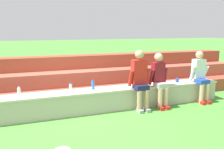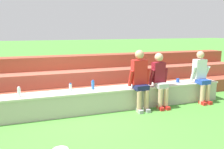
# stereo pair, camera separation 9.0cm
# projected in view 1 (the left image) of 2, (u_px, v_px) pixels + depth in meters

# --- Properties ---
(ground_plane) EXTENTS (80.00, 80.00, 0.00)m
(ground_plane) POSITION_uv_depth(u_px,v_px,m) (80.00, 116.00, 5.42)
(ground_plane) COLOR #4C9338
(stone_seating_wall) EXTENTS (7.82, 0.54, 0.53)m
(stone_seating_wall) POSITION_uv_depth(u_px,v_px,m) (77.00, 102.00, 5.60)
(stone_seating_wall) COLOR #B7AF9E
(stone_seating_wall) RESTS_ON ground
(brick_bleachers) EXTENTS (11.45, 1.69, 1.18)m
(brick_bleachers) POSITION_uv_depth(u_px,v_px,m) (66.00, 82.00, 6.93)
(brick_bleachers) COLOR #9C4531
(brick_bleachers) RESTS_ON ground
(person_left_of_center) EXTENTS (0.54, 0.50, 1.48)m
(person_left_of_center) POSITION_uv_depth(u_px,v_px,m) (140.00, 78.00, 5.77)
(person_left_of_center) COLOR tan
(person_left_of_center) RESTS_ON ground
(person_center) EXTENTS (0.48, 0.54, 1.38)m
(person_center) POSITION_uv_depth(u_px,v_px,m) (160.00, 78.00, 5.99)
(person_center) COLOR #DBAD89
(person_center) RESTS_ON ground
(person_right_of_center) EXTENTS (0.51, 0.54, 1.39)m
(person_right_of_center) POSITION_uv_depth(u_px,v_px,m) (200.00, 75.00, 6.44)
(person_right_of_center) COLOR #DBAD89
(person_right_of_center) RESTS_ON ground
(water_bottle_near_left) EXTENTS (0.08, 0.08, 0.23)m
(water_bottle_near_left) POSITION_uv_depth(u_px,v_px,m) (93.00, 85.00, 5.72)
(water_bottle_near_left) COLOR blue
(water_bottle_near_left) RESTS_ON stone_seating_wall
(water_bottle_mid_left) EXTENTS (0.07, 0.07, 0.22)m
(water_bottle_mid_left) POSITION_uv_depth(u_px,v_px,m) (71.00, 88.00, 5.44)
(water_bottle_mid_left) COLOR silver
(water_bottle_mid_left) RESTS_ON stone_seating_wall
(water_bottle_center_gap) EXTENTS (0.07, 0.07, 0.23)m
(water_bottle_center_gap) POSITION_uv_depth(u_px,v_px,m) (19.00, 92.00, 5.05)
(water_bottle_center_gap) COLOR silver
(water_bottle_center_gap) RESTS_ON stone_seating_wall
(plastic_cup_middle) EXTENTS (0.09, 0.09, 0.10)m
(plastic_cup_middle) POSITION_uv_depth(u_px,v_px,m) (177.00, 80.00, 6.51)
(plastic_cup_middle) COLOR blue
(plastic_cup_middle) RESTS_ON stone_seating_wall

